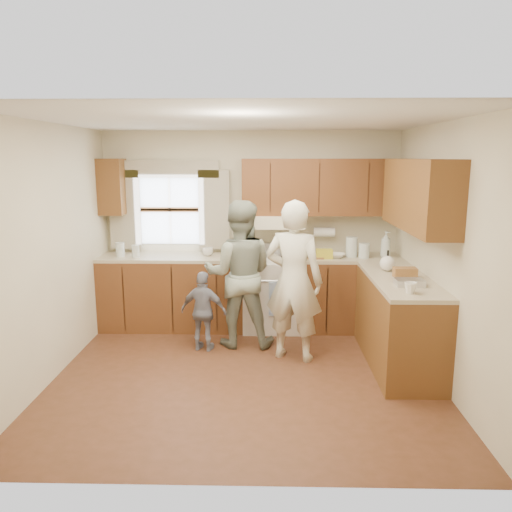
{
  "coord_description": "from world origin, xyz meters",
  "views": [
    {
      "loc": [
        0.22,
        -4.73,
        2.17
      ],
      "look_at": [
        0.1,
        0.4,
        1.15
      ],
      "focal_mm": 35.0,
      "sensor_mm": 36.0,
      "label": 1
    }
  ],
  "objects_px": {
    "stove": "(274,293)",
    "child": "(204,311)",
    "woman_left": "(294,281)",
    "woman_right": "(239,274)"
  },
  "relations": [
    {
      "from": "stove",
      "to": "child",
      "type": "distance_m",
      "value": 1.11
    },
    {
      "from": "woman_left",
      "to": "child",
      "type": "height_order",
      "value": "woman_left"
    },
    {
      "from": "woman_right",
      "to": "woman_left",
      "type": "bearing_deg",
      "value": 147.72
    },
    {
      "from": "stove",
      "to": "child",
      "type": "bearing_deg",
      "value": -135.85
    },
    {
      "from": "woman_right",
      "to": "child",
      "type": "relative_size",
      "value": 1.85
    },
    {
      "from": "woman_left",
      "to": "child",
      "type": "distance_m",
      "value": 1.1
    },
    {
      "from": "woman_left",
      "to": "woman_right",
      "type": "distance_m",
      "value": 0.72
    },
    {
      "from": "stove",
      "to": "child",
      "type": "xyz_separation_m",
      "value": [
        -0.8,
        -0.77,
        -0.01
      ]
    },
    {
      "from": "woman_right",
      "to": "child",
      "type": "bearing_deg",
      "value": 26.49
    },
    {
      "from": "woman_left",
      "to": "woman_right",
      "type": "xyz_separation_m",
      "value": [
        -0.61,
        0.39,
        -0.02
      ]
    }
  ]
}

